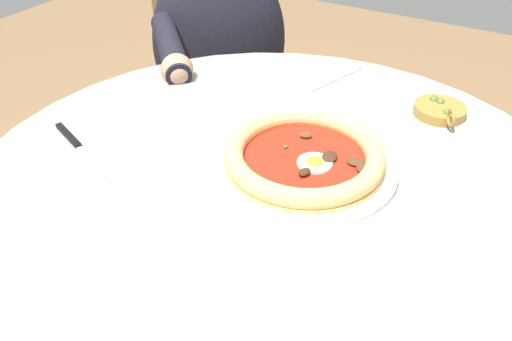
# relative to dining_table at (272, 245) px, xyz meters

# --- Properties ---
(dining_table) EXTENTS (1.00, 1.00, 0.75)m
(dining_table) POSITION_rel_dining_table_xyz_m (0.00, 0.00, 0.00)
(dining_table) COLOR #999993
(dining_table) RESTS_ON ground
(pizza_on_plate) EXTENTS (0.30, 0.30, 0.04)m
(pizza_on_plate) POSITION_rel_dining_table_xyz_m (0.06, -0.02, 0.16)
(pizza_on_plate) COLOR white
(pizza_on_plate) RESTS_ON dining_table
(steak_knife) EXTENTS (0.09, 0.21, 0.01)m
(steak_knife) POSITION_rel_dining_table_xyz_m (-0.08, 0.35, 0.15)
(steak_knife) COLOR silver
(steak_knife) RESTS_ON dining_table
(olive_pan) EXTENTS (0.11, 0.10, 0.04)m
(olive_pan) POSITION_rel_dining_table_xyz_m (0.34, -0.17, 0.15)
(olive_pan) COLOR olive
(olive_pan) RESTS_ON dining_table
(fork_utensil) EXTENTS (0.16, 0.06, 0.00)m
(fork_utensil) POSITION_rel_dining_table_xyz_m (0.38, 0.06, 0.14)
(fork_utensil) COLOR #BCBCC1
(fork_utensil) RESTS_ON dining_table
(diner_person) EXTENTS (0.58, 0.44, 1.11)m
(diner_person) POSITION_rel_dining_table_xyz_m (0.53, 0.46, -0.12)
(diner_person) COLOR #282833
(diner_person) RESTS_ON ground
(cafe_chair_diner) EXTENTS (0.55, 0.55, 0.83)m
(cafe_chair_diner) POSITION_rel_dining_table_xyz_m (0.63, 0.55, -0.10)
(cafe_chair_diner) COLOR #957050
(cafe_chair_diner) RESTS_ON ground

